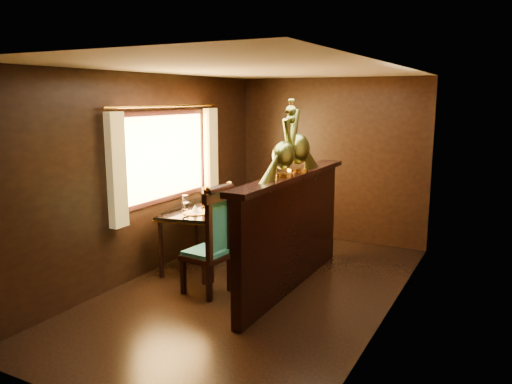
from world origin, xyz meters
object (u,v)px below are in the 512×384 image
(chair_left, at_px, (214,238))
(peacock_left, at_px, (284,143))
(peacock_right, at_px, (298,136))
(dining_table, at_px, (202,213))
(chair_right, at_px, (258,228))

(chair_left, bearing_deg, peacock_left, 33.13)
(peacock_left, bearing_deg, peacock_right, 90.00)
(dining_table, relative_size, peacock_left, 2.01)
(peacock_left, bearing_deg, dining_table, 161.62)
(chair_right, distance_m, peacock_left, 1.27)
(chair_right, height_order, peacock_right, peacock_right)
(dining_table, distance_m, peacock_right, 1.75)
(chair_right, relative_size, peacock_left, 1.65)
(chair_right, xyz_separation_m, peacock_left, (0.51, -0.40, 1.10))
(peacock_right, bearing_deg, chair_left, -132.21)
(peacock_left, height_order, peacock_right, peacock_right)
(dining_table, distance_m, chair_right, 0.88)
(dining_table, height_order, chair_right, chair_right)
(chair_right, xyz_separation_m, peacock_right, (0.51, 0.00, 1.15))
(peacock_right, bearing_deg, dining_table, 177.41)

